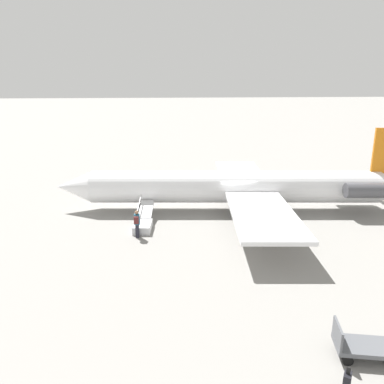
{
  "coord_description": "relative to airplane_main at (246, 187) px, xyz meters",
  "views": [
    {
      "loc": [
        7.24,
        25.92,
        8.95
      ],
      "look_at": [
        3.26,
        0.26,
        1.64
      ],
      "focal_mm": 35.0,
      "sensor_mm": 36.0,
      "label": 1
    }
  ],
  "objects": [
    {
      "name": "boarding_stairs",
      "position": [
        7.7,
        2.56,
        -1.48
      ],
      "size": [
        1.61,
        4.12,
        1.59
      ],
      "rotation": [
        0.0,
        0.0,
        -1.73
      ],
      "color": "silver",
      "rests_on": "ground"
    },
    {
      "name": "suitcase",
      "position": [
        2.01,
        17.3,
        -1.51
      ],
      "size": [
        0.39,
        0.42,
        0.88
      ],
      "rotation": [
        0.0,
        0.0,
        4.06
      ],
      "color": "black",
      "rests_on": "ground"
    },
    {
      "name": "airplane_main",
      "position": [
        0.0,
        0.0,
        0.0
      ],
      "size": [
        26.87,
        20.5,
        6.16
      ],
      "rotation": [
        0.0,
        0.0,
        -0.15
      ],
      "color": "white",
      "rests_on": "ground"
    },
    {
      "name": "luggage_cart",
      "position": [
        0.61,
        16.01,
        -1.38
      ],
      "size": [
        2.42,
        1.65,
        1.22
      ],
      "rotation": [
        0.0,
        0.0,
        -0.27
      ],
      "color": "#595B60",
      "rests_on": "ground"
    },
    {
      "name": "ground_plane",
      "position": [
        0.83,
        -0.13,
        -1.84
      ],
      "size": [
        600.0,
        600.0,
        0.0
      ],
      "primitive_type": "plane",
      "color": "gray"
    },
    {
      "name": "passenger",
      "position": [
        8.11,
        4.09,
        -0.84
      ],
      "size": [
        0.37,
        0.56,
        1.74
      ],
      "rotation": [
        0.0,
        0.0,
        -1.73
      ],
      "color": "#23232D",
      "rests_on": "ground"
    }
  ]
}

